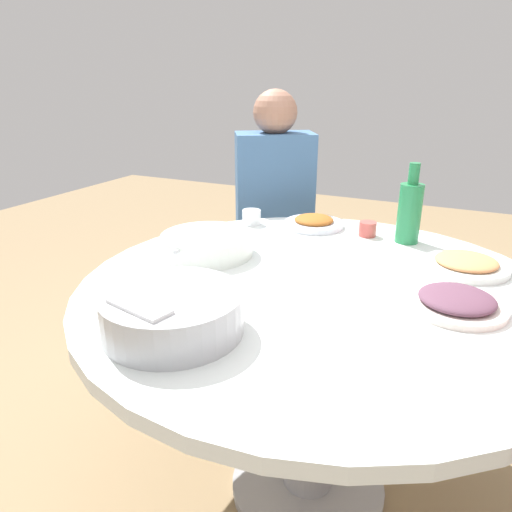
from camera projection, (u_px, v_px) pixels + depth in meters
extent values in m
plane|color=#8D7452|center=(307.00, 486.00, 1.56)|extent=(8.00, 8.00, 0.00)
cylinder|color=#99999E|center=(307.00, 483.00, 1.56)|extent=(0.50, 0.50, 0.03)
cylinder|color=#99999E|center=(312.00, 395.00, 1.43)|extent=(0.16, 0.16, 0.67)
cylinder|color=white|center=(317.00, 289.00, 1.31)|extent=(1.31, 1.31, 0.04)
cylinder|color=#B2B5BA|center=(173.00, 313.00, 1.04)|extent=(0.31, 0.31, 0.09)
ellipsoid|color=white|center=(172.00, 311.00, 1.03)|extent=(0.26, 0.26, 0.10)
cube|color=white|center=(139.00, 306.00, 0.95)|extent=(0.16, 0.09, 0.01)
cylinder|color=white|center=(207.00, 244.00, 1.50)|extent=(0.29, 0.29, 0.07)
cylinder|color=black|center=(207.00, 246.00, 1.50)|extent=(0.26, 0.26, 0.05)
cylinder|color=silver|center=(207.00, 237.00, 1.49)|extent=(0.03, 0.32, 0.01)
cylinder|color=silver|center=(466.00, 266.00, 1.39)|extent=(0.24, 0.24, 0.02)
ellipsoid|color=tan|center=(467.00, 261.00, 1.38)|extent=(0.18, 0.18, 0.03)
cylinder|color=silver|center=(456.00, 305.00, 1.15)|extent=(0.24, 0.24, 0.02)
ellipsoid|color=#5E3B4D|center=(457.00, 298.00, 1.15)|extent=(0.18, 0.18, 0.04)
cylinder|color=white|center=(314.00, 224.00, 1.78)|extent=(0.22, 0.22, 0.02)
ellipsoid|color=#A05820|center=(314.00, 220.00, 1.78)|extent=(0.15, 0.15, 0.03)
cylinder|color=#27854D|center=(409.00, 214.00, 1.59)|extent=(0.08, 0.08, 0.20)
cylinder|color=#27854D|center=(414.00, 174.00, 1.54)|extent=(0.04, 0.04, 0.07)
cylinder|color=white|center=(251.00, 217.00, 1.81)|extent=(0.07, 0.07, 0.06)
cylinder|color=#C4514A|center=(368.00, 229.00, 1.68)|extent=(0.06, 0.06, 0.05)
cylinder|color=brown|center=(273.00, 302.00, 2.32)|extent=(0.37, 0.37, 0.47)
cube|color=#2D333D|center=(273.00, 246.00, 2.22)|extent=(0.45, 0.46, 0.12)
cube|color=#426B9A|center=(274.00, 185.00, 2.12)|extent=(0.39, 0.35, 0.46)
sphere|color=#A6755F|center=(275.00, 112.00, 2.00)|extent=(0.19, 0.19, 0.19)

